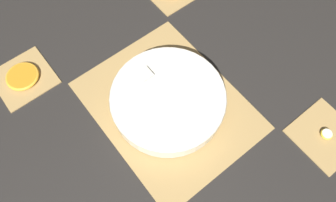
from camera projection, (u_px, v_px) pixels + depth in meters
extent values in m
plane|color=black|center=(168.00, 106.00, 0.87)|extent=(6.00, 6.00, 0.00)
cube|color=#A8844C|center=(168.00, 105.00, 0.87)|extent=(0.44, 0.35, 0.01)
cube|color=#4C381E|center=(213.00, 156.00, 0.81)|extent=(0.01, 0.34, 0.00)
cube|color=#4C381E|center=(201.00, 142.00, 0.82)|extent=(0.01, 0.34, 0.00)
cube|color=#4C381E|center=(189.00, 129.00, 0.84)|extent=(0.01, 0.34, 0.00)
cube|color=#4C381E|center=(179.00, 117.00, 0.85)|extent=(0.01, 0.34, 0.00)
cube|color=#4C381E|center=(168.00, 105.00, 0.87)|extent=(0.01, 0.34, 0.00)
cube|color=#4C381E|center=(158.00, 93.00, 0.88)|extent=(0.01, 0.34, 0.00)
cube|color=#4C381E|center=(148.00, 82.00, 0.90)|extent=(0.01, 0.34, 0.00)
cube|color=#4C381E|center=(139.00, 71.00, 0.92)|extent=(0.01, 0.34, 0.00)
cube|color=#4C381E|center=(129.00, 61.00, 0.93)|extent=(0.01, 0.34, 0.00)
cube|color=#A8844C|center=(325.00, 135.00, 0.83)|extent=(0.15, 0.15, 0.01)
cube|color=#4C381E|center=(330.00, 139.00, 0.83)|extent=(0.00, 0.15, 0.00)
cube|color=#4C381E|center=(321.00, 130.00, 0.84)|extent=(0.00, 0.15, 0.00)
cube|color=#4C381E|center=(312.00, 122.00, 0.85)|extent=(0.00, 0.15, 0.00)
cube|color=#A8844C|center=(24.00, 78.00, 0.91)|extent=(0.15, 0.15, 0.01)
cube|color=#4C381E|center=(31.00, 89.00, 0.89)|extent=(0.00, 0.15, 0.00)
cube|color=#4C381E|center=(26.00, 81.00, 0.90)|extent=(0.00, 0.15, 0.00)
cube|color=#4C381E|center=(21.00, 74.00, 0.91)|extent=(0.00, 0.15, 0.00)
cube|color=#4C381E|center=(16.00, 66.00, 0.92)|extent=(0.00, 0.15, 0.00)
cylinder|color=silver|center=(168.00, 100.00, 0.84)|extent=(0.29, 0.29, 0.06)
torus|color=silver|center=(168.00, 96.00, 0.82)|extent=(0.30, 0.30, 0.01)
cylinder|color=#F7EFC6|center=(199.00, 82.00, 0.86)|extent=(0.03, 0.03, 0.01)
cylinder|color=#F7EFC6|center=(151.00, 78.00, 0.89)|extent=(0.02, 0.02, 0.01)
cylinder|color=#F7EFC6|center=(195.00, 95.00, 0.85)|extent=(0.03, 0.03, 0.01)
cylinder|color=#F7EFC6|center=(187.00, 73.00, 0.86)|extent=(0.03, 0.03, 0.01)
cylinder|color=#F7EFC6|center=(146.00, 113.00, 0.84)|extent=(0.03, 0.03, 0.01)
cylinder|color=#F7EFC6|center=(162.00, 93.00, 0.87)|extent=(0.03, 0.03, 0.01)
cylinder|color=#F7EFC6|center=(166.00, 69.00, 0.87)|extent=(0.03, 0.03, 0.01)
cylinder|color=#F7EFC6|center=(123.00, 101.00, 0.82)|extent=(0.03, 0.03, 0.01)
cube|color=#EFEACC|center=(186.00, 102.00, 0.83)|extent=(0.03, 0.03, 0.03)
cube|color=#EFEACC|center=(161.00, 100.00, 0.83)|extent=(0.03, 0.03, 0.03)
cube|color=#EFEACC|center=(134.00, 129.00, 0.80)|extent=(0.03, 0.03, 0.03)
cube|color=#EFEACC|center=(201.00, 111.00, 0.82)|extent=(0.03, 0.03, 0.03)
cube|color=#EFEACC|center=(146.00, 77.00, 0.85)|extent=(0.03, 0.03, 0.03)
cube|color=#EFEACC|center=(154.00, 63.00, 0.89)|extent=(0.03, 0.03, 0.03)
cube|color=#EFEACC|center=(184.00, 128.00, 0.81)|extent=(0.03, 0.03, 0.03)
cube|color=#EFEACC|center=(124.00, 115.00, 0.81)|extent=(0.03, 0.03, 0.03)
ellipsoid|color=#B2231E|center=(171.00, 132.00, 0.80)|extent=(0.03, 0.01, 0.01)
ellipsoid|color=#B2231E|center=(139.00, 98.00, 0.83)|extent=(0.03, 0.02, 0.01)
ellipsoid|color=orange|center=(209.00, 91.00, 0.87)|extent=(0.03, 0.02, 0.01)
ellipsoid|color=#B2231E|center=(131.00, 79.00, 0.86)|extent=(0.03, 0.02, 0.01)
ellipsoid|color=#B2231E|center=(151.00, 138.00, 0.80)|extent=(0.03, 0.01, 0.01)
ellipsoid|color=orange|center=(138.00, 116.00, 0.80)|extent=(0.02, 0.01, 0.01)
ellipsoid|color=orange|center=(186.00, 115.00, 0.83)|extent=(0.03, 0.02, 0.01)
cylinder|color=orange|center=(22.00, 76.00, 0.90)|extent=(0.08, 0.08, 0.01)
torus|color=#F4A82D|center=(22.00, 76.00, 0.90)|extent=(0.09, 0.09, 0.01)
cylinder|color=#F7EFC6|center=(327.00, 134.00, 0.83)|extent=(0.03, 0.03, 0.01)
torus|color=yellow|center=(327.00, 134.00, 0.83)|extent=(0.03, 0.03, 0.01)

